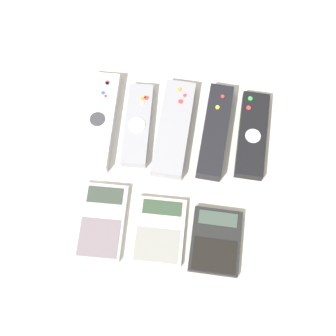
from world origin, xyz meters
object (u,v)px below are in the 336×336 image
(calculator_1, at_px, (158,230))
(calculator_2, at_px, (216,241))
(remote_1, at_px, (138,125))
(remote_2, at_px, (176,129))
(remote_4, at_px, (252,135))
(remote_0, at_px, (99,121))
(calculator_0, at_px, (102,221))
(remote_3, at_px, (215,131))

(calculator_1, relative_size, calculator_2, 1.06)
(remote_1, relative_size, calculator_1, 1.42)
(remote_1, bearing_deg, calculator_2, -53.43)
(remote_2, bearing_deg, remote_4, 4.35)
(remote_0, distance_m, remote_1, 0.07)
(remote_1, bearing_deg, remote_0, 178.63)
(calculator_0, relative_size, calculator_1, 1.15)
(remote_4, relative_size, calculator_2, 1.53)
(remote_2, relative_size, calculator_1, 1.64)
(remote_4, relative_size, calculator_0, 1.26)
(calculator_1, xyz_separation_m, calculator_2, (0.10, -0.01, 0.00))
(remote_2, relative_size, remote_3, 1.04)
(remote_2, relative_size, calculator_0, 1.42)
(calculator_2, bearing_deg, remote_1, 129.71)
(calculator_0, xyz_separation_m, calculator_1, (0.10, -0.00, 0.00))
(remote_2, relative_size, remote_4, 1.13)
(remote_0, bearing_deg, calculator_0, -80.24)
(remote_3, xyz_separation_m, remote_4, (0.07, 0.00, -0.00))
(remote_1, height_order, calculator_2, remote_1)
(remote_1, xyz_separation_m, calculator_2, (0.17, -0.20, -0.00))
(remote_0, xyz_separation_m, calculator_2, (0.24, -0.20, -0.00))
(remote_3, distance_m, calculator_2, 0.20)
(remote_0, relative_size, calculator_1, 1.68)
(remote_2, xyz_separation_m, calculator_0, (-0.11, -0.19, -0.01))
(remote_1, bearing_deg, calculator_0, -102.88)
(calculator_0, bearing_deg, remote_1, 77.90)
(remote_1, height_order, calculator_0, remote_1)
(remote_3, bearing_deg, remote_4, 5.65)
(remote_1, bearing_deg, remote_3, -1.55)
(remote_1, xyz_separation_m, calculator_0, (-0.03, -0.19, -0.00))
(remote_2, relative_size, calculator_2, 1.73)
(remote_2, distance_m, calculator_0, 0.22)
(remote_0, distance_m, remote_3, 0.22)
(remote_4, bearing_deg, remote_2, -175.89)
(remote_2, bearing_deg, remote_3, 4.22)
(remote_2, xyz_separation_m, remote_4, (0.14, 0.01, -0.00))
(remote_0, relative_size, remote_3, 1.06)
(remote_4, distance_m, calculator_1, 0.25)
(remote_1, xyz_separation_m, remote_4, (0.21, 0.01, -0.00))
(remote_1, relative_size, remote_4, 0.98)
(calculator_1, bearing_deg, calculator_2, -4.91)
(remote_0, distance_m, remote_2, 0.15)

